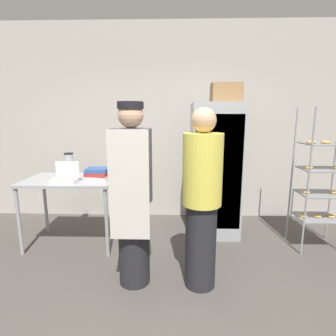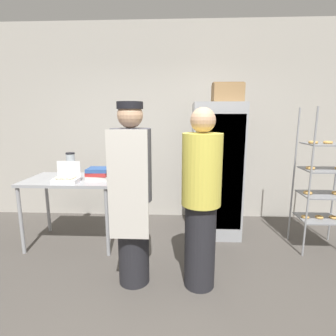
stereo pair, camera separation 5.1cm
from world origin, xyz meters
name	(u,v)px [view 2 (the right image)]	position (x,y,z in m)	size (l,w,h in m)	color
ground_plane	(163,309)	(0.00, 0.00, 0.00)	(14.00, 14.00, 0.00)	#4C4742
back_wall	(172,124)	(0.00, 2.29, 1.54)	(6.40, 0.12, 3.07)	#B7B2A8
refrigerator	(216,170)	(0.64, 1.61, 0.91)	(0.66, 0.71, 1.83)	#9EA0A5
baking_rack	(323,181)	(1.89, 1.19, 0.87)	(0.55, 0.46, 1.76)	#93969B
prep_counter	(73,186)	(-1.24, 1.19, 0.78)	(1.13, 0.72, 0.87)	#9EA0A5
donut_box	(66,179)	(-1.22, 0.98, 0.92)	(0.29, 0.20, 0.25)	white
blender_pitcher	(71,165)	(-1.34, 1.43, 1.01)	(0.15, 0.15, 0.30)	black
binder_stack	(98,173)	(-0.89, 1.18, 0.94)	(0.27, 0.26, 0.14)	silver
cardboard_storage_box	(227,93)	(0.75, 1.59, 1.95)	(0.39, 0.35, 0.26)	#937047
person_baker	(132,194)	(-0.31, 0.38, 0.92)	(0.38, 0.39, 1.78)	#232328
person_customer	(201,200)	(0.34, 0.36, 0.88)	(0.37, 0.37, 1.73)	#232328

